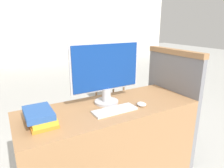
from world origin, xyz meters
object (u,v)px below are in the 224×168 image
keyboard (115,110)px  monitor (106,72)px  book_stack (41,117)px  mouse (141,104)px  far_chair (108,75)px

keyboard → monitor: bearing=82.5°
monitor → book_stack: bearing=-169.2°
keyboard → mouse: bearing=-4.7°
keyboard → far_chair: size_ratio=0.41×
keyboard → mouse: 0.24m
keyboard → book_stack: book_stack is taller
far_chair → book_stack: bearing=-93.6°
mouse → far_chair: 2.14m
far_chair → monitor: bearing=-83.3°
keyboard → book_stack: bearing=172.0°
monitor → far_chair: monitor is taller
mouse → monitor: bearing=137.4°
keyboard → book_stack: 0.54m
monitor → book_stack: monitor is taller
mouse → far_chair: bearing=69.0°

